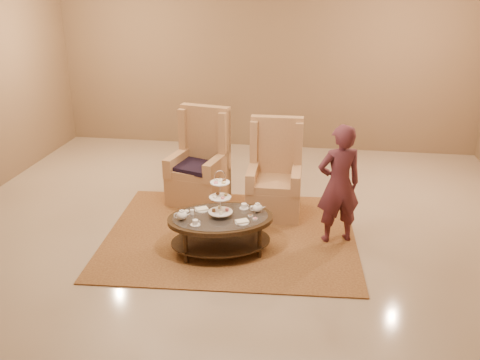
% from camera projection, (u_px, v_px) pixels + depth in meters
% --- Properties ---
extents(ground, '(8.00, 8.00, 0.00)m').
position_uv_depth(ground, '(232.00, 237.00, 7.00)').
color(ground, tan).
rests_on(ground, ground).
extents(ceiling, '(8.00, 8.00, 0.02)m').
position_uv_depth(ceiling, '(232.00, 237.00, 7.00)').
color(ceiling, beige).
rests_on(ceiling, ground).
extents(wall_back, '(8.00, 0.04, 3.50)m').
position_uv_depth(wall_back, '(266.00, 57.00, 10.05)').
color(wall_back, '#816546').
rests_on(wall_back, ground).
extents(rug, '(3.41, 2.90, 0.02)m').
position_uv_depth(rug, '(231.00, 235.00, 7.05)').
color(rug, olive).
rests_on(rug, ground).
extents(tea_table, '(1.49, 1.23, 1.08)m').
position_uv_depth(tea_table, '(221.00, 223.00, 6.51)').
color(tea_table, black).
rests_on(tea_table, ground).
extents(armchair_left, '(0.90, 0.92, 1.41)m').
position_uv_depth(armchair_left, '(200.00, 170.00, 8.02)').
color(armchair_left, tan).
rests_on(armchair_left, ground).
extents(armchair_right, '(0.75, 0.77, 1.36)m').
position_uv_depth(armchair_right, '(275.00, 182.00, 7.59)').
color(armchair_right, tan).
rests_on(armchair_right, ground).
extents(person, '(0.66, 0.55, 1.56)m').
position_uv_depth(person, '(339.00, 185.00, 6.64)').
color(person, '#4F212A').
rests_on(person, ground).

